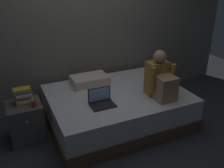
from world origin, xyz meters
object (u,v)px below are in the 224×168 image
person_sitting (160,80)px  laptop (101,101)px  bed (117,107)px  pillow (90,80)px  mug (34,103)px  nightstand (26,121)px  book_stack (23,95)px

person_sitting → laptop: person_sitting is taller
bed → pillow: 0.61m
bed → pillow: pillow is taller
bed → laptop: (-0.35, -0.24, 0.31)m
person_sitting → pillow: bearing=133.6°
bed → laptop: laptop is taller
laptop → mug: laptop is taller
laptop → pillow: (0.09, 0.69, 0.01)m
nightstand → pillow: size_ratio=0.95×
book_stack → bed: bearing=-8.4°
bed → pillow: bearing=120.1°
nightstand → book_stack: size_ratio=2.26×
laptop → pillow: size_ratio=0.57×
person_sitting → laptop: bearing=172.9°
bed → laptop: 0.52m
bed → nightstand: size_ratio=3.75×
laptop → pillow: bearing=82.7°
bed → pillow: (-0.26, 0.45, 0.32)m
book_stack → nightstand: bearing=-115.4°
book_stack → person_sitting: bearing=-16.7°
pillow → mug: 1.00m
pillow → book_stack: bearing=-165.6°
nightstand → laptop: size_ratio=1.67×
person_sitting → book_stack: size_ratio=2.78×
nightstand → pillow: (1.04, 0.31, 0.30)m
mug → nightstand: bearing=137.3°
pillow → book_stack: book_stack is taller
bed → nightstand: 1.31m
person_sitting → book_stack: (-1.78, 0.53, -0.12)m
pillow → book_stack: (-1.02, -0.26, 0.07)m
laptop → book_stack: (-0.93, 0.43, 0.08)m
nightstand → mug: bearing=-42.7°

